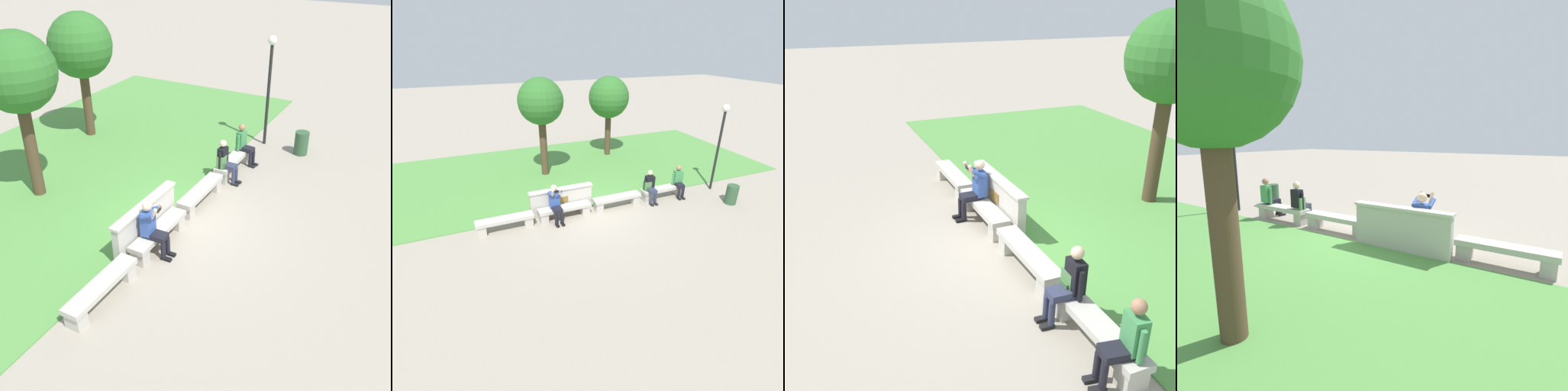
{
  "view_description": "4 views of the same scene",
  "coord_description": "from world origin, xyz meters",
  "views": [
    {
      "loc": [
        -8.17,
        -4.78,
        6.37
      ],
      "look_at": [
        -0.02,
        -0.41,
        0.89
      ],
      "focal_mm": 42.0,
      "sensor_mm": 36.0,
      "label": 1
    },
    {
      "loc": [
        -3.85,
        -8.99,
        5.64
      ],
      "look_at": [
        -0.35,
        -0.47,
        0.96
      ],
      "focal_mm": 28.0,
      "sensor_mm": 36.0,
      "label": 2
    },
    {
      "loc": [
        7.21,
        -3.37,
        4.56
      ],
      "look_at": [
        -0.11,
        -0.45,
        1.1
      ],
      "focal_mm": 42.0,
      "sensor_mm": 36.0,
      "label": 3
    },
    {
      "loc": [
        -3.92,
        6.1,
        2.52
      ],
      "look_at": [
        -0.03,
        -0.09,
        1.09
      ],
      "focal_mm": 28.0,
      "sensor_mm": 36.0,
      "label": 4
    }
  ],
  "objects": [
    {
      "name": "backpack",
      "position": [
        2.36,
        0.02,
        0.63
      ],
      "size": [
        0.28,
        0.24,
        0.43
      ],
      "color": "#4C7F47",
      "rests_on": "bench_far"
    },
    {
      "name": "bench_main",
      "position": [
        -3.12,
        0.0,
        0.3
      ],
      "size": [
        1.89,
        0.4,
        0.45
      ],
      "color": "#B7B2A8",
      "rests_on": "ground"
    },
    {
      "name": "person_distant",
      "position": [
        2.44,
        -0.07,
        0.67
      ],
      "size": [
        0.48,
        0.68,
        1.26
      ],
      "color": "black",
      "rests_on": "ground"
    },
    {
      "name": "person_photographer",
      "position": [
        -1.38,
        -0.08,
        0.74
      ],
      "size": [
        0.48,
        0.73,
        1.32
      ],
      "color": "black",
      "rests_on": "ground"
    },
    {
      "name": "tree_left_background",
      "position": [
        -0.63,
        4.13,
        3.28
      ],
      "size": [
        1.97,
        1.97,
        4.34
      ],
      "color": "#4C3826",
      "rests_on": "ground"
    },
    {
      "name": "grass_strip",
      "position": [
        0.0,
        4.38,
        0.01
      ],
      "size": [
        20.12,
        8.0,
        0.03
      ],
      "primitive_type": "cube",
      "color": "#518E42",
      "rests_on": "ground"
    },
    {
      "name": "ground_plane",
      "position": [
        0.0,
        0.0,
        0.0
      ],
      "size": [
        80.0,
        80.0,
        0.0
      ],
      "primitive_type": "plane",
      "color": "gray"
    },
    {
      "name": "trash_bin",
      "position": [
        5.25,
        -1.43,
        0.38
      ],
      "size": [
        0.44,
        0.44,
        0.75
      ],
      "primitive_type": "cylinder",
      "color": "#2D5133",
      "rests_on": "ground"
    },
    {
      "name": "backrest_wall_with_plaque",
      "position": [
        -1.04,
        0.34,
        0.52
      ],
      "size": [
        2.33,
        0.24,
        1.01
      ],
      "color": "#B7B2A8",
      "rests_on": "ground"
    },
    {
      "name": "person_companion",
      "position": [
        3.76,
        -0.07,
        0.67
      ],
      "size": [
        0.48,
        0.71,
        1.26
      ],
      "color": "black",
      "rests_on": "ground"
    },
    {
      "name": "bench_far",
      "position": [
        3.12,
        0.0,
        0.3
      ],
      "size": [
        1.89,
        0.4,
        0.45
      ],
      "color": "#B7B2A8",
      "rests_on": "ground"
    },
    {
      "name": "bench_mid",
      "position": [
        1.04,
        0.0,
        0.3
      ],
      "size": [
        1.89,
        0.4,
        0.45
      ],
      "color": "#B7B2A8",
      "rests_on": "ground"
    },
    {
      "name": "lamp_post",
      "position": [
        5.47,
        -0.11,
        2.33
      ],
      "size": [
        0.28,
        0.28,
        3.52
      ],
      "color": "black",
      "rests_on": "ground"
    },
    {
      "name": "bench_near",
      "position": [
        -1.04,
        0.0,
        0.3
      ],
      "size": [
        1.89,
        0.4,
        0.45
      ],
      "color": "#B7B2A8",
      "rests_on": "ground"
    }
  ]
}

